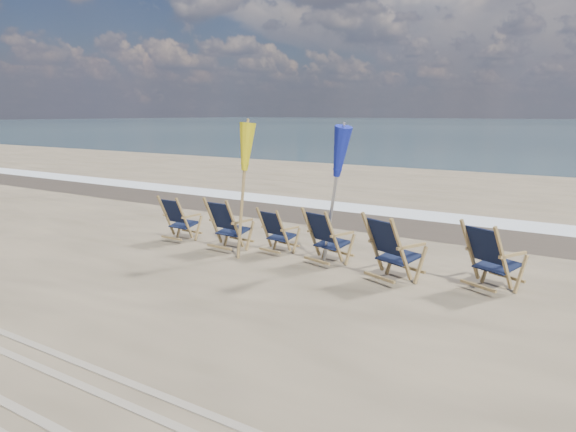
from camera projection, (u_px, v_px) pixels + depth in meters
name	position (u px, v px, depth m)	size (l,w,h in m)	color
surf_foam	(419.00, 215.00, 14.68)	(200.00, 1.40, 0.01)	silver
wet_sand_strip	(396.00, 224.00, 13.47)	(200.00, 2.60, 0.00)	#42362A
tire_tracks	(10.00, 377.00, 5.66)	(80.00, 1.30, 0.01)	gray
beach_chair_0	(184.00, 220.00, 11.38)	(0.62, 0.70, 0.97)	black
beach_chair_1	(235.00, 227.00, 10.56)	(0.67, 0.75, 1.05)	black
beach_chair_2	(284.00, 233.00, 10.36)	(0.57, 0.64, 0.89)	black
beach_chair_3	(334.00, 240.00, 9.55)	(0.65, 0.73, 1.02)	black
beach_chair_4	(401.00, 253.00, 8.47)	(0.71, 0.80, 1.11)	black
beach_chair_5	(503.00, 261.00, 8.04)	(0.69, 0.77, 1.07)	black
umbrella_yellow	(242.00, 154.00, 10.01)	(0.30, 0.30, 2.45)	olive
umbrella_blue	(333.00, 156.00, 9.44)	(0.30, 0.30, 2.46)	#A5A5AD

